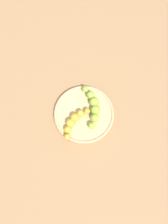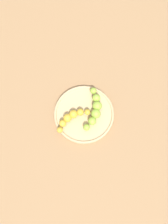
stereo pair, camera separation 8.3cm
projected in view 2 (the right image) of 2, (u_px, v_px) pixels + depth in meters
The scene contains 4 objects.
ground_plane at pixel (84, 115), 0.87m from camera, with size 2.40×2.40×0.00m, color #936D47.
fruit_bowl at pixel (84, 114), 0.85m from camera, with size 0.24×0.24×0.02m.
banana_green at pixel (95, 109), 0.83m from camera, with size 0.16×0.09×0.04m.
banana_spotted at pixel (71, 117), 0.82m from camera, with size 0.14×0.08×0.03m.
Camera 2 is at (0.20, 0.14, 0.83)m, focal length 34.71 mm.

